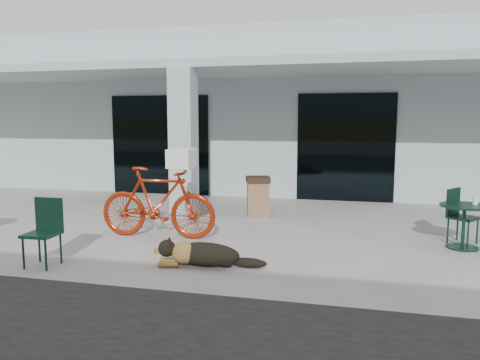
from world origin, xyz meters
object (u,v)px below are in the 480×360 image
(dog, at_px, (205,253))
(trash_receptacle, at_px, (258,197))
(bicycle, at_px, (158,202))
(cafe_chair_near, at_px, (41,233))
(cafe_chair_far_a, at_px, (463,217))
(cafe_table_far, at_px, (463,227))

(dog, xyz_separation_m, trash_receptacle, (0.04, 3.56, 0.23))
(bicycle, xyz_separation_m, cafe_chair_near, (-0.92, -1.90, -0.15))
(cafe_chair_near, height_order, cafe_chair_far_a, cafe_chair_near)
(cafe_chair_near, height_order, cafe_table_far, cafe_chair_near)
(cafe_table_far, xyz_separation_m, trash_receptacle, (-3.69, 1.70, 0.07))
(cafe_chair_far_a, distance_m, trash_receptacle, 4.00)
(cafe_table_far, bearing_deg, trash_receptacle, 155.25)
(cafe_table_far, bearing_deg, cafe_chair_near, -158.02)
(cafe_table_far, distance_m, trash_receptacle, 4.07)
(cafe_chair_near, bearing_deg, trash_receptacle, 60.12)
(dog, relative_size, trash_receptacle, 1.38)
(cafe_table_far, distance_m, cafe_chair_far_a, 0.33)
(dog, xyz_separation_m, cafe_chair_far_a, (3.79, 2.17, 0.26))
(bicycle, relative_size, dog, 1.77)
(trash_receptacle, bearing_deg, cafe_chair_far_a, -20.34)
(cafe_table_far, height_order, cafe_chair_far_a, cafe_chair_far_a)
(bicycle, bearing_deg, cafe_table_far, -87.12)
(cafe_chair_far_a, bearing_deg, dog, 156.84)
(bicycle, xyz_separation_m, cafe_chair_far_a, (5.08, 0.81, -0.17))
(bicycle, relative_size, cafe_chair_near, 2.17)
(dog, distance_m, cafe_chair_far_a, 4.37)
(cafe_chair_far_a, xyz_separation_m, trash_receptacle, (-3.75, 1.39, -0.03))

